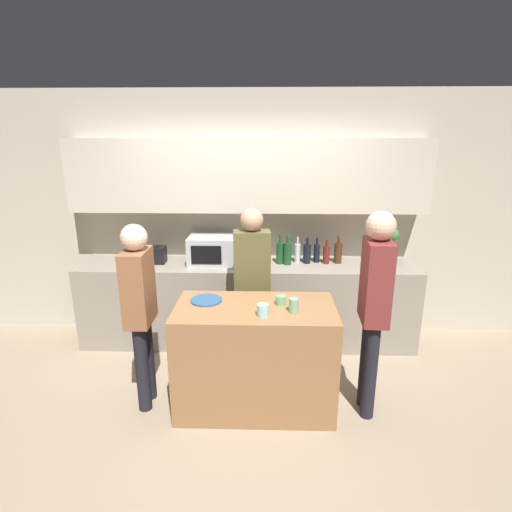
% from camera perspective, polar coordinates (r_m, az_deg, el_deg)
% --- Properties ---
extents(ground_plane, '(14.00, 14.00, 0.00)m').
position_cam_1_polar(ground_plane, '(3.48, -2.37, -22.72)').
color(ground_plane, gray).
extents(back_wall, '(6.40, 0.40, 2.70)m').
position_cam_1_polar(back_wall, '(4.41, -1.11, 7.84)').
color(back_wall, beige).
rests_on(back_wall, ground_plane).
extents(back_counter, '(3.60, 0.62, 0.90)m').
position_cam_1_polar(back_counter, '(4.44, -1.20, -6.70)').
color(back_counter, gray).
rests_on(back_counter, ground_plane).
extents(kitchen_island, '(1.29, 0.67, 0.90)m').
position_cam_1_polar(kitchen_island, '(3.43, -0.12, -14.17)').
color(kitchen_island, '#996B42').
rests_on(kitchen_island, ground_plane).
extents(microwave, '(0.52, 0.39, 0.30)m').
position_cam_1_polar(microwave, '(4.29, -6.09, 0.87)').
color(microwave, '#B7BABC').
rests_on(microwave, back_counter).
extents(toaster, '(0.26, 0.16, 0.18)m').
position_cam_1_polar(toaster, '(4.44, -14.44, 0.18)').
color(toaster, black).
rests_on(toaster, back_counter).
extents(potted_plant, '(0.14, 0.14, 0.39)m').
position_cam_1_polar(potted_plant, '(4.44, 18.79, 1.24)').
color(potted_plant, '#333D4C').
rests_on(potted_plant, back_counter).
extents(bottle_0, '(0.08, 0.08, 0.32)m').
position_cam_1_polar(bottle_0, '(4.28, 3.44, 0.48)').
color(bottle_0, '#194723').
rests_on(bottle_0, back_counter).
extents(bottle_1, '(0.08, 0.08, 0.33)m').
position_cam_1_polar(bottle_1, '(4.26, 4.53, 0.43)').
color(bottle_1, '#194723').
rests_on(bottle_1, back_counter).
extents(bottle_2, '(0.06, 0.06, 0.28)m').
position_cam_1_polar(bottle_2, '(4.34, 5.92, 0.49)').
color(bottle_2, silver).
rests_on(bottle_2, back_counter).
extents(bottle_3, '(0.08, 0.08, 0.28)m').
position_cam_1_polar(bottle_3, '(4.33, 7.29, 0.39)').
color(bottle_3, black).
rests_on(bottle_3, back_counter).
extents(bottle_4, '(0.07, 0.07, 0.27)m').
position_cam_1_polar(bottle_4, '(4.38, 8.67, 0.45)').
color(bottle_4, black).
rests_on(bottle_4, back_counter).
extents(bottle_5, '(0.07, 0.07, 0.27)m').
position_cam_1_polar(bottle_5, '(4.35, 10.01, 0.26)').
color(bottle_5, maroon).
rests_on(bottle_5, back_counter).
extents(bottle_6, '(0.08, 0.08, 0.30)m').
position_cam_1_polar(bottle_6, '(4.38, 11.64, 0.48)').
color(bottle_6, '#472814').
rests_on(bottle_6, back_counter).
extents(plate_on_island, '(0.26, 0.26, 0.01)m').
position_cam_1_polar(plate_on_island, '(3.35, -7.10, -6.27)').
color(plate_on_island, '#2D5684').
rests_on(plate_on_island, kitchen_island).
extents(cup_0, '(0.08, 0.08, 0.11)m').
position_cam_1_polar(cup_0, '(3.12, 5.41, -7.03)').
color(cup_0, '#7FB691').
rests_on(cup_0, kitchen_island).
extents(cup_1, '(0.09, 0.09, 0.09)m').
position_cam_1_polar(cup_1, '(3.04, 0.99, -7.75)').
color(cup_1, '#9FDCDE').
rests_on(cup_1, kitchen_island).
extents(cup_2, '(0.08, 0.08, 0.08)m').
position_cam_1_polar(cup_2, '(3.25, 3.57, -6.31)').
color(cup_2, '#6FB37A').
rests_on(cup_2, kitchen_island).
extents(person_left, '(0.35, 0.22, 1.60)m').
position_cam_1_polar(person_left, '(3.76, -0.59, -3.01)').
color(person_left, black).
rests_on(person_left, ground_plane).
extents(person_center, '(0.22, 0.35, 1.69)m').
position_cam_1_polar(person_center, '(3.23, 16.56, -5.78)').
color(person_center, black).
rests_on(person_center, ground_plane).
extents(person_right, '(0.21, 0.34, 1.57)m').
position_cam_1_polar(person_right, '(3.35, -16.29, -6.47)').
color(person_right, black).
rests_on(person_right, ground_plane).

